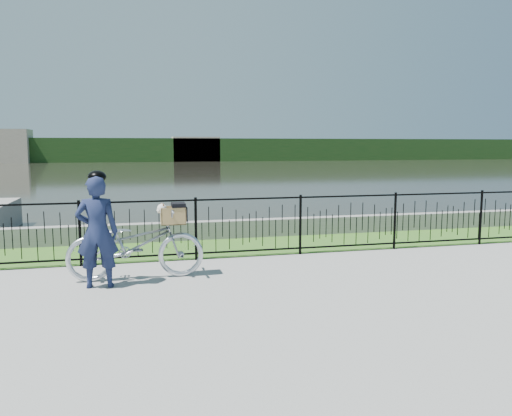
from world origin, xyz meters
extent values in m
plane|color=gray|center=(0.00, 0.00, 0.00)|extent=(120.00, 120.00, 0.00)
cube|color=#37651F|center=(0.00, 2.60, 0.00)|extent=(60.00, 2.00, 0.01)
plane|color=black|center=(0.00, 33.00, 0.00)|extent=(120.00, 120.00, 0.00)
cube|color=gray|center=(0.00, 3.60, 0.20)|extent=(60.00, 0.30, 0.40)
cube|color=#1F3E17|center=(0.00, 60.00, 1.50)|extent=(120.00, 6.00, 3.00)
cube|color=#A89987|center=(6.00, 58.50, 1.60)|extent=(6.00, 3.00, 3.20)
imported|color=silver|center=(-2.07, 0.52, 0.55)|extent=(2.09, 0.73, 1.10)
cube|color=black|center=(-1.49, 0.52, 0.85)|extent=(0.38, 0.18, 0.02)
cube|color=#9F7E49|center=(-1.49, 0.52, 0.86)|extent=(0.38, 0.30, 0.01)
cube|color=#9F7E49|center=(-1.49, 0.66, 0.98)|extent=(0.38, 0.01, 0.27)
cube|color=#9F7E49|center=(-1.49, 0.38, 0.98)|extent=(0.38, 0.02, 0.27)
cube|color=#9F7E49|center=(-1.30, 0.52, 0.98)|extent=(0.02, 0.30, 0.27)
cube|color=#9F7E49|center=(-1.67, 0.52, 0.98)|extent=(0.02, 0.30, 0.27)
cube|color=black|center=(-1.40, 0.52, 1.15)|extent=(0.21, 0.32, 0.06)
cube|color=black|center=(-1.28, 0.52, 1.01)|extent=(0.02, 0.32, 0.22)
ellipsoid|color=silver|center=(-1.51, 0.52, 0.98)|extent=(0.31, 0.22, 0.20)
sphere|color=silver|center=(-1.66, 0.50, 1.10)|extent=(0.15, 0.15, 0.15)
sphere|color=silver|center=(-1.71, 0.48, 1.07)|extent=(0.07, 0.07, 0.07)
sphere|color=black|center=(-1.73, 0.47, 1.07)|extent=(0.02, 0.02, 0.02)
cone|color=#905C3C|center=(-1.66, 0.56, 1.16)|extent=(0.06, 0.08, 0.08)
cone|color=#905C3C|center=(-1.64, 0.46, 1.16)|extent=(0.06, 0.08, 0.08)
imported|color=#171F40|center=(-2.62, 0.18, 0.82)|extent=(0.62, 0.43, 1.65)
ellipsoid|color=black|center=(-2.62, 0.18, 1.63)|extent=(0.26, 0.29, 0.18)
camera|label=1|loc=(-2.08, -7.34, 2.08)|focal=35.00mm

